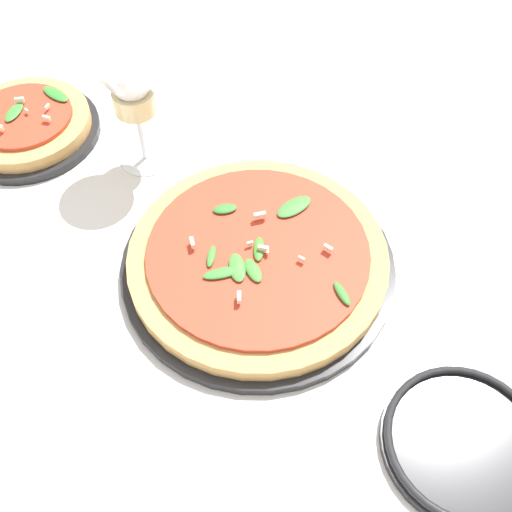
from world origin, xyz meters
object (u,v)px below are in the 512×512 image
at_px(wine_glass, 132,90).
at_px(side_plate_white, 465,442).
at_px(pizza_personal_side, 26,126).
at_px(pizza_arugula_main, 256,263).

relative_size(wine_glass, side_plate_white, 1.00).
height_order(wine_glass, side_plate_white, wine_glass).
bearing_deg(pizza_personal_side, wine_glass, -166.97).
height_order(pizza_personal_side, wine_glass, wine_glass).
relative_size(pizza_arugula_main, side_plate_white, 1.99).
xyz_separation_m(pizza_personal_side, wine_glass, (-0.17, -0.04, 0.10)).
bearing_deg(side_plate_white, pizza_personal_side, -11.59).
distance_m(pizza_personal_side, side_plate_white, 0.68).
height_order(pizza_personal_side, side_plate_white, pizza_personal_side).
bearing_deg(pizza_arugula_main, wine_glass, -22.59).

